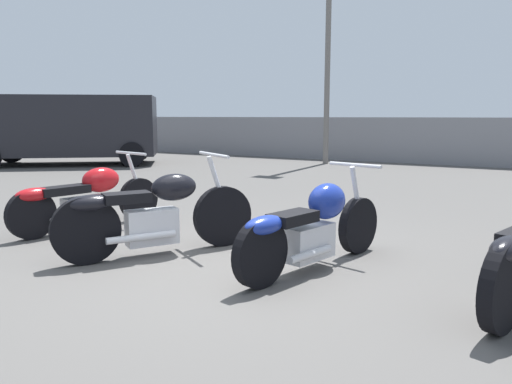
% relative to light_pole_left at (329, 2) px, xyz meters
% --- Properties ---
extents(ground_plane, '(60.00, 60.00, 0.00)m').
position_rel_light_pole_left_xyz_m(ground_plane, '(3.10, -10.09, -4.65)').
color(ground_plane, '#514F4C').
extents(fence_back, '(40.00, 0.04, 1.37)m').
position_rel_light_pole_left_xyz_m(fence_back, '(3.10, 1.31, -3.96)').
color(fence_back, gray).
rests_on(fence_back, ground_plane).
extents(light_pole_left, '(0.70, 0.35, 7.92)m').
position_rel_light_pole_left_xyz_m(light_pole_left, '(0.00, 0.00, 0.00)').
color(light_pole_left, slate).
rests_on(light_pole_left, ground_plane).
extents(motorcycle_slot_0, '(0.75, 2.05, 0.95)m').
position_rel_light_pole_left_xyz_m(motorcycle_slot_0, '(0.68, -9.66, -4.24)').
color(motorcycle_slot_0, black).
rests_on(motorcycle_slot_0, ground_plane).
extents(motorcycle_slot_1, '(1.24, 1.86, 1.03)m').
position_rel_light_pole_left_xyz_m(motorcycle_slot_1, '(2.22, -10.14, -4.22)').
color(motorcycle_slot_1, black).
rests_on(motorcycle_slot_1, ground_plane).
extents(motorcycle_slot_2, '(0.77, 2.04, 0.96)m').
position_rel_light_pole_left_xyz_m(motorcycle_slot_2, '(3.83, -9.77, -4.24)').
color(motorcycle_slot_2, black).
rests_on(motorcycle_slot_2, ground_plane).
extents(parked_van, '(5.18, 4.65, 1.99)m').
position_rel_light_pole_left_xyz_m(parked_van, '(-6.40, -4.05, -3.53)').
color(parked_van, black).
rests_on(parked_van, ground_plane).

